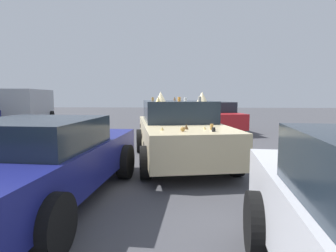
% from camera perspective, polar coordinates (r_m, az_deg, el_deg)
% --- Properties ---
extents(ground_plane, '(60.00, 60.00, 0.00)m').
position_cam_1_polar(ground_plane, '(7.27, 2.38, -7.08)').
color(ground_plane, '#47474C').
extents(art_car_decorated, '(4.65, 2.65, 1.74)m').
position_cam_1_polar(art_car_decorated, '(7.20, 2.31, -1.09)').
color(art_car_decorated, beige).
rests_on(art_car_decorated, ground).
extents(parked_van_near_left, '(5.57, 3.17, 1.93)m').
position_cam_1_polar(parked_van_near_left, '(16.85, -26.60, 3.62)').
color(parked_van_near_left, '#9EA3A8').
rests_on(parked_van_near_left, ground).
extents(parked_sedan_behind_right, '(4.69, 2.32, 1.32)m').
position_cam_1_polar(parked_sedan_behind_right, '(4.85, -23.79, -6.20)').
color(parked_sedan_behind_right, navy).
rests_on(parked_sedan_behind_right, ground).
extents(parked_sedan_near_right, '(4.45, 2.69, 1.35)m').
position_cam_1_polar(parked_sedan_near_right, '(13.18, 8.42, 1.89)').
color(parked_sedan_near_right, red).
rests_on(parked_sedan_near_right, ground).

